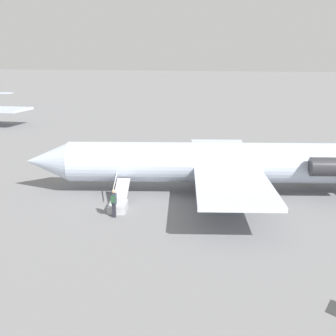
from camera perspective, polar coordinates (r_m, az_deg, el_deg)
ground_plane at (r=34.18m, az=5.22°, el=-2.95°), size 600.00×600.00×0.00m
airplane_main at (r=33.68m, az=6.91°, el=0.73°), size 27.16×20.60×7.52m
boarding_stairs at (r=30.50m, az=-6.01°, el=-4.23°), size 2.05×4.14×1.82m
passenger at (r=28.74m, az=-6.62°, el=-4.07°), size 0.41×0.56×1.74m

